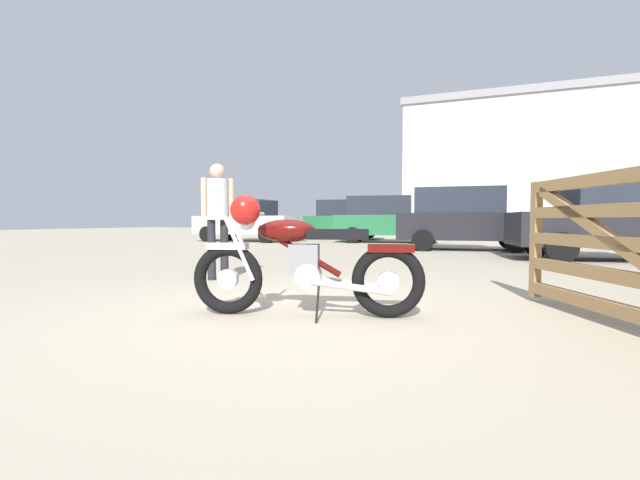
{
  "coord_description": "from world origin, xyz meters",
  "views": [
    {
      "loc": [
        1.76,
        -3.65,
        0.85
      ],
      "look_at": [
        0.02,
        0.55,
        0.65
      ],
      "focal_mm": 24.64,
      "sensor_mm": 36.0,
      "label": 1
    }
  ],
  "objects_px": {
    "vintage_motorcycle": "(300,261)",
    "bystander": "(218,209)",
    "pale_sedan_back": "(247,221)",
    "dark_sedan_left": "(465,218)",
    "red_hatchback_near": "(385,219)",
    "silver_sedan_mid": "(618,221)",
    "blue_hatchback_right": "(342,219)"
  },
  "relations": [
    {
      "from": "pale_sedan_back",
      "to": "dark_sedan_left",
      "type": "distance_m",
      "value": 8.85
    },
    {
      "from": "bystander",
      "to": "red_hatchback_near",
      "type": "bearing_deg",
      "value": -38.02
    },
    {
      "from": "vintage_motorcycle",
      "to": "red_hatchback_near",
      "type": "relative_size",
      "value": 0.5
    },
    {
      "from": "red_hatchback_near",
      "to": "dark_sedan_left",
      "type": "bearing_deg",
      "value": -54.95
    },
    {
      "from": "dark_sedan_left",
      "to": "blue_hatchback_right",
      "type": "height_order",
      "value": "same"
    },
    {
      "from": "red_hatchback_near",
      "to": "dark_sedan_left",
      "type": "xyz_separation_m",
      "value": [
        3.21,
        -3.4,
        0.0
      ]
    },
    {
      "from": "vintage_motorcycle",
      "to": "bystander",
      "type": "distance_m",
      "value": 2.79
    },
    {
      "from": "bystander",
      "to": "silver_sedan_mid",
      "type": "height_order",
      "value": "silver_sedan_mid"
    },
    {
      "from": "pale_sedan_back",
      "to": "dark_sedan_left",
      "type": "bearing_deg",
      "value": -14.27
    },
    {
      "from": "vintage_motorcycle",
      "to": "red_hatchback_near",
      "type": "height_order",
      "value": "red_hatchback_near"
    },
    {
      "from": "red_hatchback_near",
      "to": "pale_sedan_back",
      "type": "distance_m",
      "value": 5.54
    },
    {
      "from": "vintage_motorcycle",
      "to": "silver_sedan_mid",
      "type": "xyz_separation_m",
      "value": [
        3.9,
        7.5,
        0.34
      ]
    },
    {
      "from": "red_hatchback_near",
      "to": "bystander",
      "type": "bearing_deg",
      "value": -96.02
    },
    {
      "from": "bystander",
      "to": "pale_sedan_back",
      "type": "relative_size",
      "value": 0.39
    },
    {
      "from": "bystander",
      "to": "dark_sedan_left",
      "type": "xyz_separation_m",
      "value": [
        2.76,
        8.01,
        -0.1
      ]
    },
    {
      "from": "vintage_motorcycle",
      "to": "bystander",
      "type": "height_order",
      "value": "bystander"
    },
    {
      "from": "silver_sedan_mid",
      "to": "pale_sedan_back",
      "type": "relative_size",
      "value": 1.06
    },
    {
      "from": "silver_sedan_mid",
      "to": "blue_hatchback_right",
      "type": "bearing_deg",
      "value": 127.61
    },
    {
      "from": "pale_sedan_back",
      "to": "vintage_motorcycle",
      "type": "bearing_deg",
      "value": -56.61
    },
    {
      "from": "vintage_motorcycle",
      "to": "pale_sedan_back",
      "type": "relative_size",
      "value": 0.48
    },
    {
      "from": "red_hatchback_near",
      "to": "silver_sedan_mid",
      "type": "bearing_deg",
      "value": -49.45
    },
    {
      "from": "vintage_motorcycle",
      "to": "bystander",
      "type": "relative_size",
      "value": 1.22
    },
    {
      "from": "bystander",
      "to": "blue_hatchback_right",
      "type": "relative_size",
      "value": 0.41
    },
    {
      "from": "dark_sedan_left",
      "to": "bystander",
      "type": "bearing_deg",
      "value": -114.83
    },
    {
      "from": "bystander",
      "to": "blue_hatchback_right",
      "type": "distance_m",
      "value": 14.13
    },
    {
      "from": "dark_sedan_left",
      "to": "blue_hatchback_right",
      "type": "distance_m",
      "value": 8.2
    },
    {
      "from": "blue_hatchback_right",
      "to": "vintage_motorcycle",
      "type": "bearing_deg",
      "value": 101.51
    },
    {
      "from": "red_hatchback_near",
      "to": "blue_hatchback_right",
      "type": "relative_size",
      "value": 1.01
    },
    {
      "from": "silver_sedan_mid",
      "to": "blue_hatchback_right",
      "type": "relative_size",
      "value": 1.09
    },
    {
      "from": "silver_sedan_mid",
      "to": "red_hatchback_near",
      "type": "distance_m",
      "value": 8.6
    },
    {
      "from": "vintage_motorcycle",
      "to": "blue_hatchback_right",
      "type": "xyz_separation_m",
      "value": [
        -5.17,
        15.53,
        0.43
      ]
    },
    {
      "from": "bystander",
      "to": "dark_sedan_left",
      "type": "bearing_deg",
      "value": -59.29
    }
  ]
}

